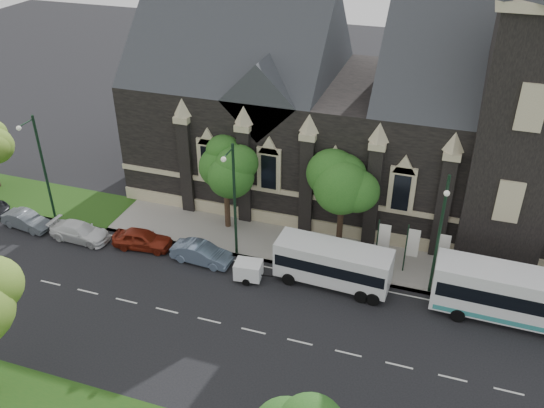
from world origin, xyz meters
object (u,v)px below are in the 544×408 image
at_px(tree_walk_right, 347,179).
at_px(banner_flag_right, 440,251).
at_px(street_lamp_far, 41,163).
at_px(banner_flag_center, 410,245).
at_px(banner_flag_left, 381,240).
at_px(car_far_red, 142,239).
at_px(tree_walk_left, 229,162).
at_px(street_lamp_mid, 233,196).
at_px(sedan, 201,253).
at_px(street_lamp_near, 440,231).
at_px(car_far_white, 80,232).
at_px(car_far_grey, 26,220).
at_px(shuttle_bus, 333,263).
at_px(box_trailer, 248,270).
at_px(tour_coach, 536,300).

xyz_separation_m(tree_walk_right, banner_flag_right, (7.08, -1.71, -3.43)).
distance_m(street_lamp_far, banner_flag_center, 28.48).
xyz_separation_m(banner_flag_left, car_far_red, (-17.32, -3.14, -1.62)).
height_order(tree_walk_left, street_lamp_mid, street_lamp_mid).
xyz_separation_m(banner_flag_left, sedan, (-12.34, -3.38, -1.64)).
bearing_deg(tree_walk_left, street_lamp_far, -165.74).
xyz_separation_m(tree_walk_right, sedan, (-9.27, -5.10, -5.08)).
relative_size(street_lamp_mid, banner_flag_left, 2.25).
distance_m(tree_walk_left, banner_flag_left, 12.66).
bearing_deg(street_lamp_near, tree_walk_left, 167.13).
bearing_deg(banner_flag_left, street_lamp_far, -175.85).
height_order(tree_walk_right, car_far_white, tree_walk_right).
distance_m(street_lamp_near, car_far_white, 26.58).
bearing_deg(car_far_white, banner_flag_left, -79.51).
relative_size(street_lamp_far, banner_flag_center, 2.25).
relative_size(sedan, car_far_grey, 1.08).
height_order(tree_walk_right, car_far_grey, tree_walk_right).
xyz_separation_m(shuttle_bus, box_trailer, (-5.63, -1.43, -0.93)).
bearing_deg(sedan, box_trailer, -99.07).
distance_m(tree_walk_left, tour_coach, 22.88).
distance_m(shuttle_bus, sedan, 9.65).
distance_m(tour_coach, car_far_red, 27.37).
xyz_separation_m(tree_walk_left, banner_flag_center, (14.08, -1.70, -3.35)).
relative_size(banner_flag_left, box_trailer, 1.46).
distance_m(banner_flag_center, car_far_grey, 29.69).
xyz_separation_m(street_lamp_near, banner_flag_right, (0.29, 1.91, -2.73)).
height_order(tree_walk_left, street_lamp_far, street_lamp_far).
bearing_deg(car_far_white, sedan, -87.10).
height_order(banner_flag_center, sedan, banner_flag_center).
bearing_deg(street_lamp_mid, shuttle_bus, -6.77).
height_order(banner_flag_left, banner_flag_center, same).
distance_m(banner_flag_left, banner_flag_center, 2.00).
xyz_separation_m(tree_walk_right, street_lamp_near, (6.79, -3.62, -0.71)).
xyz_separation_m(tree_walk_left, street_lamp_far, (-14.20, -3.61, -0.62)).
height_order(banner_flag_left, shuttle_bus, banner_flag_left).
xyz_separation_m(tree_walk_left, car_far_grey, (-15.34, -5.34, -5.05)).
bearing_deg(street_lamp_mid, tree_walk_left, 116.47).
bearing_deg(shuttle_bus, car_far_red, -175.90).
height_order(banner_flag_center, banner_flag_right, same).
xyz_separation_m(street_lamp_mid, banner_flag_right, (14.29, 1.91, -2.73)).
bearing_deg(street_lamp_mid, sedan, -144.27).
bearing_deg(banner_flag_left, street_lamp_near, -27.18).
bearing_deg(shuttle_bus, street_lamp_mid, 176.02).
distance_m(tree_walk_left, street_lamp_near, 16.22).
distance_m(street_lamp_mid, tour_coach, 20.57).
height_order(street_lamp_mid, car_far_grey, street_lamp_mid).
bearing_deg(tour_coach, street_lamp_far, 179.68).
relative_size(shuttle_bus, car_far_red, 1.78).
distance_m(street_lamp_near, street_lamp_far, 30.00).
bearing_deg(street_lamp_mid, car_far_grey, -174.23).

